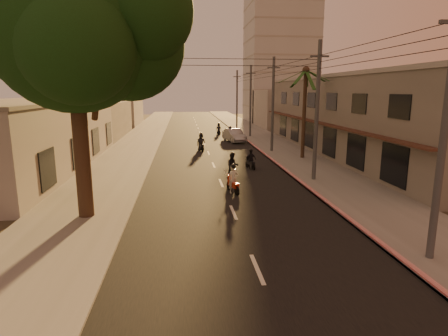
{
  "coord_description": "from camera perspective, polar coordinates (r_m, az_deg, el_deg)",
  "views": [
    {
      "loc": [
        -2.38,
        -15.46,
        5.92
      ],
      "look_at": [
        -0.18,
        4.59,
        1.72
      ],
      "focal_mm": 30.0,
      "sensor_mm": 36.0,
      "label": 1
    }
  ],
  "objects": [
    {
      "name": "scooter_red",
      "position": [
        21.83,
        1.42,
        -1.86
      ],
      "size": [
        0.88,
        1.75,
        1.75
      ],
      "rotation": [
        0.0,
        0.0,
        0.26
      ],
      "color": "black",
      "rests_on": "ground"
    },
    {
      "name": "scooter_far_c",
      "position": [
        51.16,
        -0.82,
        5.93
      ],
      "size": [
        0.93,
        1.63,
        1.61
      ],
      "rotation": [
        0.0,
        0.0,
        -0.2
      ],
      "color": "black",
      "rests_on": "ground"
    },
    {
      "name": "filler_left_far",
      "position": [
        68.49,
        -16.24,
        9.27
      ],
      "size": [
        8.0,
        14.0,
        7.0
      ],
      "primitive_type": "cube",
      "color": "#A49D94",
      "rests_on": "ground"
    },
    {
      "name": "road",
      "position": [
        36.02,
        -2.38,
        2.31
      ],
      "size": [
        10.0,
        140.0,
        0.02
      ],
      "primitive_type": "cube",
      "color": "black",
      "rests_on": "ground"
    },
    {
      "name": "utility_poles",
      "position": [
        36.48,
        7.53,
        12.63
      ],
      "size": [
        1.2,
        48.26,
        9.0
      ],
      "color": "#38383A",
      "rests_on": "ground"
    },
    {
      "name": "scooter_mid_a",
      "position": [
        25.59,
        1.32,
        0.26
      ],
      "size": [
        0.86,
        1.85,
        1.82
      ],
      "rotation": [
        0.0,
        0.0,
        0.02
      ],
      "color": "black",
      "rests_on": "ground"
    },
    {
      "name": "scooter_far_b",
      "position": [
        44.71,
        0.93,
        5.19
      ],
      "size": [
        1.09,
        1.8,
        1.77
      ],
      "rotation": [
        0.0,
        0.0,
        -0.01
      ],
      "color": "black",
      "rests_on": "ground"
    },
    {
      "name": "filler_right",
      "position": [
        62.7,
        9.0,
        8.95
      ],
      "size": [
        8.0,
        14.0,
        6.0
      ],
      "primitive_type": "cube",
      "color": "#A49D94",
      "rests_on": "ground"
    },
    {
      "name": "filler_left_near",
      "position": [
        50.94,
        -19.57,
        6.9
      ],
      "size": [
        8.0,
        14.0,
        4.4
      ],
      "primitive_type": "cube",
      "color": "#A49D94",
      "rests_on": "ground"
    },
    {
      "name": "left_building",
      "position": [
        31.83,
        -27.68,
        4.43
      ],
      "size": [
        8.2,
        24.2,
        5.2
      ],
      "color": "#A49D94",
      "rests_on": "ground"
    },
    {
      "name": "distant_tower",
      "position": [
        74.22,
        8.53,
        17.88
      ],
      "size": [
        12.1,
        12.1,
        28.0
      ],
      "color": "#B7B5B2",
      "rests_on": "ground"
    },
    {
      "name": "sidewalk_left",
      "position": [
        36.3,
        -14.29,
        2.1
      ],
      "size": [
        5.0,
        140.0,
        0.12
      ],
      "primitive_type": "cube",
      "color": "slate",
      "rests_on": "ground"
    },
    {
      "name": "scooter_far_a",
      "position": [
        37.07,
        -3.51,
        3.86
      ],
      "size": [
        1.03,
        1.87,
        1.85
      ],
      "rotation": [
        0.0,
        0.0,
        0.16
      ],
      "color": "black",
      "rests_on": "ground"
    },
    {
      "name": "broadleaf_tree",
      "position": [
        18.28,
        -20.76,
        19.08
      ],
      "size": [
        9.6,
        8.7,
        12.1
      ],
      "color": "black",
      "rests_on": "ground"
    },
    {
      "name": "curb_stripe",
      "position": [
        31.9,
        7.42,
        1.15
      ],
      "size": [
        0.2,
        60.0,
        0.2
      ],
      "primitive_type": "cube",
      "color": "red",
      "rests_on": "ground"
    },
    {
      "name": "sidewalk_right",
      "position": [
        37.27,
        9.21,
        2.56
      ],
      "size": [
        5.0,
        140.0,
        0.12
      ],
      "primitive_type": "cube",
      "color": "slate",
      "rests_on": "ground"
    },
    {
      "name": "shophouse_row",
      "position": [
        37.3,
        19.91,
        7.58
      ],
      "size": [
        8.8,
        34.2,
        7.3
      ],
      "color": "gray",
      "rests_on": "ground"
    },
    {
      "name": "ground",
      "position": [
        16.72,
        2.37,
        -8.98
      ],
      "size": [
        160.0,
        160.0,
        0.0
      ],
      "primitive_type": "plane",
      "color": "#383023",
      "rests_on": "ground"
    },
    {
      "name": "scooter_mid_b",
      "position": [
        28.6,
        4.09,
        1.25
      ],
      "size": [
        1.06,
        1.57,
        1.57
      ],
      "rotation": [
        0.0,
        0.0,
        0.27
      ],
      "color": "black",
      "rests_on": "ground"
    },
    {
      "name": "palm_tree",
      "position": [
        33.15,
        12.35,
        13.62
      ],
      "size": [
        5.0,
        5.0,
        8.2
      ],
      "color": "black",
      "rests_on": "ground"
    },
    {
      "name": "parked_car",
      "position": [
        43.8,
        1.55,
        4.98
      ],
      "size": [
        3.33,
        5.19,
        1.51
      ],
      "primitive_type": "imported",
      "rotation": [
        0.0,
        0.0,
        0.19
      ],
      "color": "#999BA1",
      "rests_on": "ground"
    }
  ]
}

